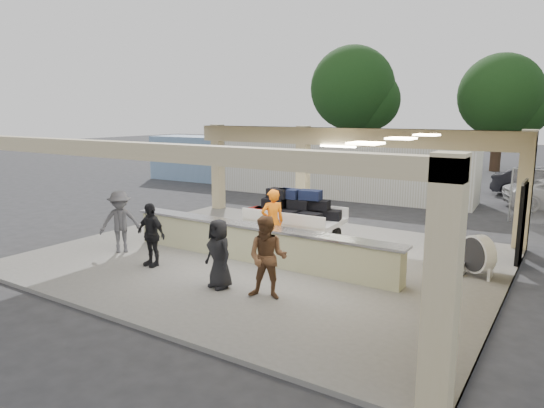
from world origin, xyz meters
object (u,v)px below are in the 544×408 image
Objects in this scene: container_white at (339,168)px; luggage_cart at (295,212)px; baggage_handler at (273,222)px; passenger_a at (268,258)px; passenger_c at (120,222)px; drum_fan at (478,255)px; passenger_b at (151,234)px; baggage_counter at (256,243)px; passenger_d at (219,254)px; container_blue at (228,160)px; car_dark at (542,183)px.

luggage_cart is at bearing -76.77° from container_white.
baggage_handler is 3.32m from passenger_a.
container_white is (0.88, 12.58, 0.39)m from passenger_c.
passenger_a is (-3.51, -3.90, 0.35)m from drum_fan.
passenger_b is (-3.77, 0.26, -0.07)m from passenger_a.
passenger_d reaches higher than baggage_counter.
passenger_a is at bearing -68.30° from luggage_cart.
container_blue is at bearing -173.84° from drum_fan.
container_blue reaches higher than passenger_d.
passenger_c is at bearing -135.03° from luggage_cart.
drum_fan is at bearing -52.75° from container_white.
baggage_handler is 0.18× the size of container_blue.
car_dark is (5.76, 13.66, -0.29)m from luggage_cart.
drum_fan is 0.58× the size of passenger_c.
car_dark is at bearing 10.76° from container_blue.
baggage_counter is 4.57× the size of passenger_a.
container_blue is (-10.19, 9.82, 0.30)m from luggage_cart.
passenger_b is 19.37m from car_dark.
container_white is (-2.83, 11.21, 0.78)m from baggage_counter.
container_blue is at bearing -99.03° from baggage_handler.
container_blue is at bearing 142.79° from passenger_d.
container_blue reaches higher than passenger_c.
passenger_a is 3.78m from passenger_b.
passenger_d is (0.61, -4.45, -0.11)m from luggage_cart.
passenger_c is at bearing 150.75° from car_dark.
drum_fan is at bearing 177.43° from car_dark.
baggage_counter is 2.16m from passenger_d.
passenger_d is at bearing 163.02° from car_dark.
passenger_b is at bearing -0.05° from baggage_handler.
luggage_cart is at bearing -4.45° from passenger_c.
passenger_d is at bearing 46.91° from baggage_handler.
passenger_a reaches higher than passenger_d.
passenger_d is at bearing -100.82° from drum_fan.
car_dark is at bearing 70.78° from baggage_counter.
passenger_c is at bearing -159.73° from baggage_counter.
luggage_cart reaches higher than baggage_counter.
passenger_d is 0.37× the size of car_dark.
baggage_handler is 1.03× the size of passenger_a.
passenger_d is at bearing -60.91° from passenger_c.
baggage_counter is 2.70m from passenger_a.
container_blue reaches higher than baggage_handler.
drum_fan is at bearing 30.80° from passenger_a.
car_dark is (5.58, 16.01, 0.13)m from baggage_counter.
passenger_b is 0.38× the size of car_dark.
luggage_cart is 1.78× the size of passenger_d.
baggage_handler is 2.93m from passenger_d.
passenger_d is (-1.28, -0.05, -0.10)m from passenger_a.
container_blue is at bearing 169.20° from container_white.
drum_fan is (5.40, -0.51, -0.36)m from luggage_cart.
container_blue reaches higher than drum_fan.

